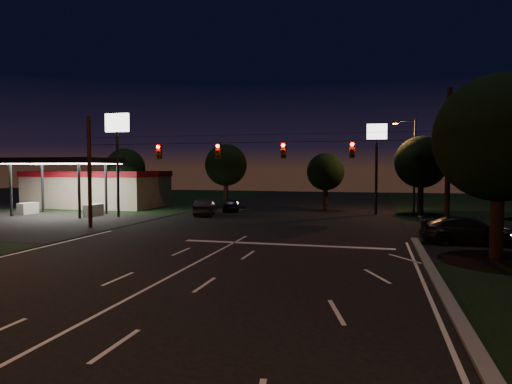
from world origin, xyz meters
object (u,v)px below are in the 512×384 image
(car_oncoming_a, at_px, (231,205))
(car_cross, at_px, (469,231))
(utility_pole_right, at_px, (446,241))
(car_oncoming_b, at_px, (205,207))
(tree_right_near, at_px, (499,140))

(car_oncoming_a, bearing_deg, car_cross, 126.06)
(utility_pole_right, height_order, car_oncoming_b, utility_pole_right)
(car_cross, bearing_deg, car_oncoming_b, 59.61)
(car_oncoming_a, relative_size, car_oncoming_b, 0.86)
(car_oncoming_a, xyz_separation_m, car_oncoming_b, (-1.07, -4.46, 0.08))
(tree_right_near, relative_size, car_cross, 1.63)
(car_oncoming_a, distance_m, car_oncoming_b, 4.58)
(tree_right_near, bearing_deg, car_oncoming_a, 135.01)
(car_oncoming_b, bearing_deg, tree_right_near, 130.09)
(car_oncoming_a, height_order, car_oncoming_b, car_oncoming_b)
(tree_right_near, distance_m, car_oncoming_b, 26.10)
(car_oncoming_b, bearing_deg, utility_pole_right, 138.02)
(utility_pole_right, xyz_separation_m, car_oncoming_a, (-18.08, 14.76, 0.65))
(tree_right_near, height_order, car_oncoming_b, tree_right_near)
(car_oncoming_b, relative_size, car_cross, 0.82)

